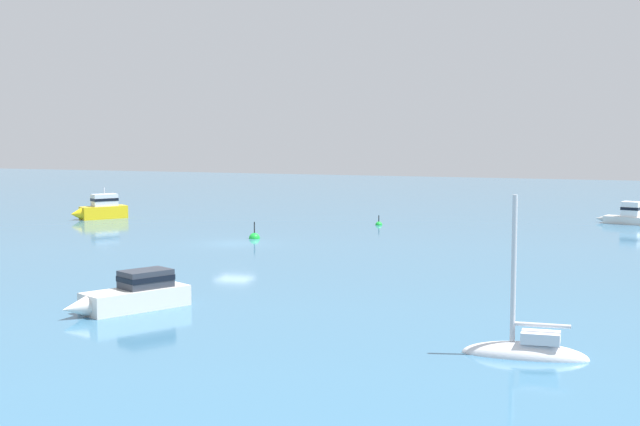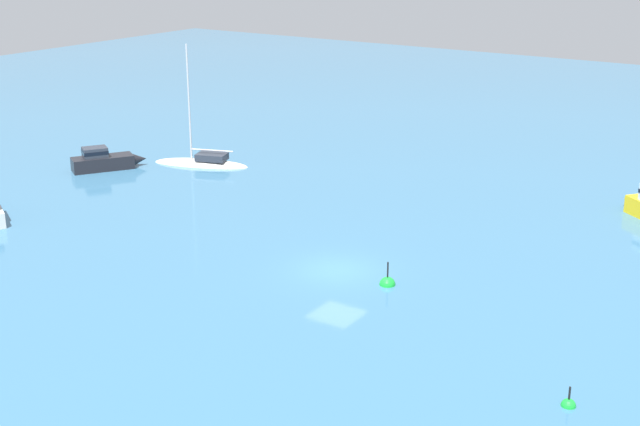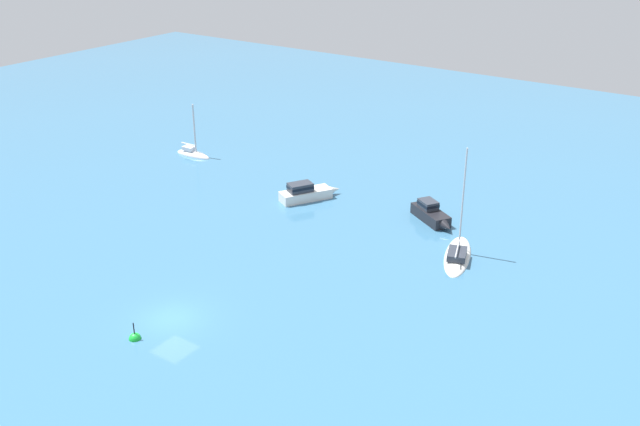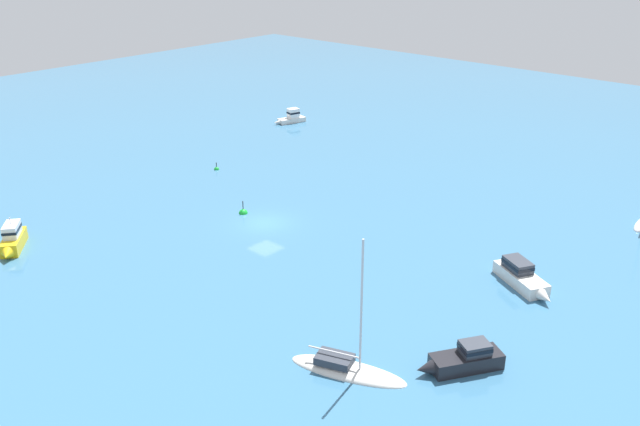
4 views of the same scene
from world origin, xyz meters
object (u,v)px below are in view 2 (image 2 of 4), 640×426
Objects in this scene: motor_cruiser_1 at (105,160)px; mooring_buoy at (568,406)px; channel_buoy at (387,285)px; ketch at (202,163)px.

motor_cruiser_1 reaches higher than mooring_buoy.
channel_buoy is at bearing -72.94° from motor_cruiser_1.
ketch is 38.84m from mooring_buoy.
mooring_buoy is (34.05, -18.69, -0.12)m from ketch.
ketch is 8.63× the size of mooring_buoy.
ketch is 25.89m from channel_buoy.
motor_cruiser_1 is at bearing 165.01° from channel_buoy.
channel_buoy is 1.49× the size of mooring_buoy.
ketch is 7.06m from motor_cruiser_1.
ketch is at bearing 151.54° from channel_buoy.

